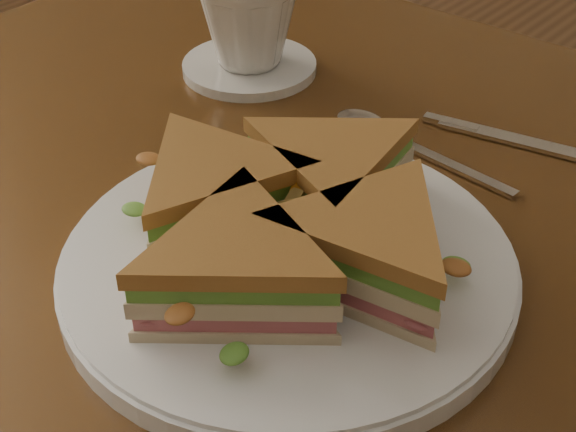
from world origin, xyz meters
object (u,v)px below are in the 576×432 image
at_px(sandwich_wedges, 288,222).
at_px(knife, 534,146).
at_px(coffee_cup, 248,17).
at_px(plate, 288,265).
at_px(table, 393,345).
at_px(spoon, 381,131).
at_px(saucer, 249,67).

bearing_deg(sandwich_wedges, knife, 77.96).
height_order(sandwich_wedges, coffee_cup, coffee_cup).
relative_size(plate, coffee_cup, 3.08).
relative_size(table, sandwich_wedges, 4.22).
relative_size(spoon, saucer, 1.36).
height_order(plate, sandwich_wedges, sandwich_wedges).
bearing_deg(table, sandwich_wedges, -121.69).
bearing_deg(knife, plate, -113.81).
xyz_separation_m(plate, knife, (0.06, 0.26, -0.01)).
bearing_deg(coffee_cup, table, -16.64).
relative_size(plate, spoon, 1.70).
distance_m(knife, saucer, 0.29).
height_order(table, coffee_cup, coffee_cup).
distance_m(table, sandwich_wedges, 0.17).
distance_m(table, plate, 0.14).
relative_size(table, spoon, 6.53).
distance_m(sandwich_wedges, spoon, 0.21).
height_order(spoon, coffee_cup, coffee_cup).
bearing_deg(table, knife, 86.95).
distance_m(knife, coffee_cup, 0.30).
xyz_separation_m(plate, sandwich_wedges, (0.00, 0.00, 0.04)).
distance_m(sandwich_wedges, saucer, 0.32).
bearing_deg(saucer, sandwich_wedges, -43.04).
xyz_separation_m(table, plate, (-0.05, -0.07, 0.11)).
relative_size(table, plate, 3.83).
distance_m(spoon, coffee_cup, 0.18).
bearing_deg(saucer, plate, -43.04).
xyz_separation_m(spoon, saucer, (-0.17, 0.02, 0.00)).
height_order(table, sandwich_wedges, sandwich_wedges).
xyz_separation_m(spoon, knife, (0.11, 0.07, -0.00)).
relative_size(table, coffee_cup, 11.78).
bearing_deg(plate, coffee_cup, 136.96).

